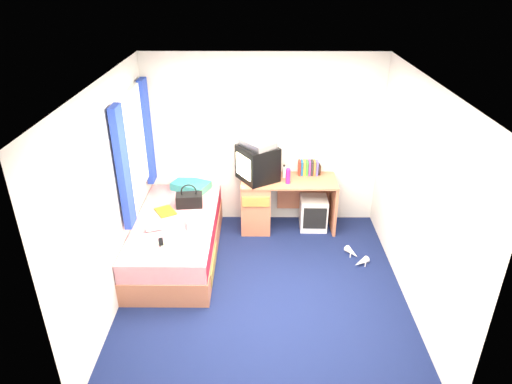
{
  "coord_description": "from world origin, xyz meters",
  "views": [
    {
      "loc": [
        -0.06,
        -4.19,
        3.4
      ],
      "look_at": [
        -0.09,
        0.7,
        0.92
      ],
      "focal_mm": 32.0,
      "sensor_mm": 36.0,
      "label": 1
    }
  ],
  "objects_px": {
    "aerosol_can": "(284,172)",
    "water_bottle": "(154,228)",
    "storage_cube": "(313,213)",
    "picture_frame": "(319,169)",
    "remote_control": "(161,242)",
    "crt_tv": "(257,163)",
    "pink_water_bottle": "(288,177)",
    "towel": "(199,222)",
    "magazine": "(165,211)",
    "handbag": "(189,200)",
    "white_heels": "(356,257)",
    "bed": "(177,238)",
    "colour_swatch_fan": "(163,245)",
    "desk": "(268,201)",
    "vcr": "(258,144)",
    "pillow": "(191,186)"
  },
  "relations": [
    {
      "from": "desk",
      "to": "magazine",
      "type": "distance_m",
      "value": 1.44
    },
    {
      "from": "aerosol_can",
      "to": "white_heels",
      "type": "relative_size",
      "value": 0.39
    },
    {
      "from": "aerosol_can",
      "to": "magazine",
      "type": "height_order",
      "value": "aerosol_can"
    },
    {
      "from": "storage_cube",
      "to": "remote_control",
      "type": "distance_m",
      "value": 2.29
    },
    {
      "from": "desk",
      "to": "aerosol_can",
      "type": "bearing_deg",
      "value": 14.74
    },
    {
      "from": "aerosol_can",
      "to": "white_heels",
      "type": "xyz_separation_m",
      "value": [
        0.9,
        -0.87,
        -0.79
      ]
    },
    {
      "from": "pillow",
      "to": "pink_water_bottle",
      "type": "bearing_deg",
      "value": -9.81
    },
    {
      "from": "water_bottle",
      "to": "magazine",
      "type": "bearing_deg",
      "value": 84.46
    },
    {
      "from": "storage_cube",
      "to": "aerosol_can",
      "type": "height_order",
      "value": "aerosol_can"
    },
    {
      "from": "pink_water_bottle",
      "to": "handbag",
      "type": "relative_size",
      "value": 0.56
    },
    {
      "from": "pillow",
      "to": "desk",
      "type": "bearing_deg",
      "value": -5.52
    },
    {
      "from": "remote_control",
      "to": "water_bottle",
      "type": "bearing_deg",
      "value": 100.94
    },
    {
      "from": "water_bottle",
      "to": "white_heels",
      "type": "relative_size",
      "value": 0.46
    },
    {
      "from": "picture_frame",
      "to": "white_heels",
      "type": "distance_m",
      "value": 1.33
    },
    {
      "from": "pillow",
      "to": "remote_control",
      "type": "xyz_separation_m",
      "value": [
        -0.16,
        -1.37,
        -0.04
      ]
    },
    {
      "from": "handbag",
      "to": "white_heels",
      "type": "relative_size",
      "value": 0.82
    },
    {
      "from": "towel",
      "to": "picture_frame",
      "type": "bearing_deg",
      "value": 34.01
    },
    {
      "from": "storage_cube",
      "to": "remote_control",
      "type": "height_order",
      "value": "remote_control"
    },
    {
      "from": "storage_cube",
      "to": "vcr",
      "type": "distance_m",
      "value": 1.3
    },
    {
      "from": "storage_cube",
      "to": "picture_frame",
      "type": "xyz_separation_m",
      "value": [
        0.07,
        0.19,
        0.59
      ]
    },
    {
      "from": "towel",
      "to": "bed",
      "type": "bearing_deg",
      "value": 156.27
    },
    {
      "from": "aerosol_can",
      "to": "bed",
      "type": "bearing_deg",
      "value": -150.22
    },
    {
      "from": "desk",
      "to": "magazine",
      "type": "bearing_deg",
      "value": -157.62
    },
    {
      "from": "pink_water_bottle",
      "to": "colour_swatch_fan",
      "type": "distance_m",
      "value": 1.92
    },
    {
      "from": "crt_tv",
      "to": "aerosol_can",
      "type": "distance_m",
      "value": 0.4
    },
    {
      "from": "pink_water_bottle",
      "to": "towel",
      "type": "relative_size",
      "value": 0.69
    },
    {
      "from": "pillow",
      "to": "crt_tv",
      "type": "height_order",
      "value": "crt_tv"
    },
    {
      "from": "water_bottle",
      "to": "aerosol_can",
      "type": "bearing_deg",
      "value": 33.84
    },
    {
      "from": "vcr",
      "to": "water_bottle",
      "type": "height_order",
      "value": "vcr"
    },
    {
      "from": "pink_water_bottle",
      "to": "handbag",
      "type": "distance_m",
      "value": 1.34
    },
    {
      "from": "colour_swatch_fan",
      "to": "magazine",
      "type": "bearing_deg",
      "value": 98.6
    },
    {
      "from": "picture_frame",
      "to": "remote_control",
      "type": "xyz_separation_m",
      "value": [
        -1.95,
        -1.45,
        -0.27
      ]
    },
    {
      "from": "water_bottle",
      "to": "white_heels",
      "type": "xyz_separation_m",
      "value": [
        2.49,
        0.19,
        -0.54
      ]
    },
    {
      "from": "crt_tv",
      "to": "aerosol_can",
      "type": "height_order",
      "value": "crt_tv"
    },
    {
      "from": "storage_cube",
      "to": "pink_water_bottle",
      "type": "xyz_separation_m",
      "value": [
        -0.38,
        -0.12,
        0.62
      ]
    },
    {
      "from": "bed",
      "to": "desk",
      "type": "height_order",
      "value": "desk"
    },
    {
      "from": "aerosol_can",
      "to": "water_bottle",
      "type": "distance_m",
      "value": 1.92
    },
    {
      "from": "desk",
      "to": "handbag",
      "type": "xyz_separation_m",
      "value": [
        -1.04,
        -0.38,
        0.23
      ]
    },
    {
      "from": "bed",
      "to": "pink_water_bottle",
      "type": "height_order",
      "value": "pink_water_bottle"
    },
    {
      "from": "desk",
      "to": "white_heels",
      "type": "xyz_separation_m",
      "value": [
        1.11,
        -0.82,
        -0.37
      ]
    },
    {
      "from": "desk",
      "to": "white_heels",
      "type": "distance_m",
      "value": 1.43
    },
    {
      "from": "pillow",
      "to": "remote_control",
      "type": "distance_m",
      "value": 1.38
    },
    {
      "from": "colour_swatch_fan",
      "to": "storage_cube",
      "type": "bearing_deg",
      "value": 35.53
    },
    {
      "from": "pink_water_bottle",
      "to": "magazine",
      "type": "distance_m",
      "value": 1.67
    },
    {
      "from": "crt_tv",
      "to": "remote_control",
      "type": "xyz_separation_m",
      "value": [
        -1.09,
        -1.27,
        -0.44
      ]
    },
    {
      "from": "bed",
      "to": "picture_frame",
      "type": "height_order",
      "value": "picture_frame"
    },
    {
      "from": "storage_cube",
      "to": "aerosol_can",
      "type": "xyz_separation_m",
      "value": [
        -0.43,
        0.06,
        0.6
      ]
    },
    {
      "from": "crt_tv",
      "to": "pink_water_bottle",
      "type": "bearing_deg",
      "value": 40.76
    },
    {
      "from": "bed",
      "to": "colour_swatch_fan",
      "type": "relative_size",
      "value": 9.09
    },
    {
      "from": "storage_cube",
      "to": "vcr",
      "type": "bearing_deg",
      "value": 179.96
    }
  ]
}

